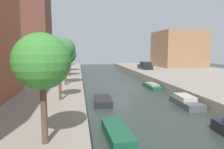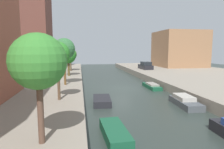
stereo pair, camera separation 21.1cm
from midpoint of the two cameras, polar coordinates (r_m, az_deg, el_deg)
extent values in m
plane|color=#2D3833|center=(25.86, 2.49, -3.97)|extent=(84.00, 84.00, 0.00)
cube|color=gray|center=(32.40, 29.41, -1.73)|extent=(20.00, 64.00, 1.00)
cube|color=brown|center=(43.66, -24.91, 18.52)|extent=(10.00, 8.91, 26.09)
cube|color=#9E704C|center=(49.88, 18.40, 6.98)|extent=(10.00, 10.14, 8.22)
cylinder|color=brown|center=(9.06, -19.59, -10.33)|extent=(0.27, 0.27, 2.71)
sphere|color=#3A8732|center=(8.67, -20.20, 3.56)|extent=(2.36, 2.36, 2.36)
cylinder|color=brown|center=(16.31, -15.12, -1.87)|extent=(0.22, 0.22, 3.03)
sphere|color=#308329|center=(16.12, -15.38, 5.80)|extent=(1.90, 1.90, 1.90)
cylinder|color=brown|center=(23.11, -13.54, 1.06)|extent=(0.25, 0.25, 3.23)
sphere|color=#35713D|center=(22.98, -13.72, 7.17)|extent=(2.41, 2.41, 2.41)
cylinder|color=brown|center=(31.01, -12.55, 1.70)|extent=(0.33, 0.33, 2.24)
sphere|color=#287E25|center=(30.89, -12.65, 5.21)|extent=(2.24, 2.24, 2.24)
cylinder|color=brown|center=(38.20, -12.03, 2.74)|extent=(0.26, 0.26, 2.26)
sphere|color=#397D26|center=(38.10, -12.10, 5.66)|extent=(2.32, 2.32, 2.32)
cube|color=black|center=(41.38, 9.33, 2.17)|extent=(2.01, 4.26, 0.86)
cube|color=#1E2328|center=(41.02, 9.50, 3.20)|extent=(1.72, 2.36, 0.67)
cube|color=#195638|center=(11.73, 0.95, -16.48)|extent=(1.41, 3.66, 0.62)
cube|color=#232328|center=(18.59, -3.00, -7.52)|extent=(1.79, 3.33, 0.58)
cube|color=#4C5156|center=(19.08, 20.25, -7.64)|extent=(1.75, 4.10, 0.55)
cube|color=#B2ADA3|center=(19.22, 19.87, -6.13)|extent=(1.41, 2.28, 0.35)
cube|color=#195638|center=(26.44, 11.18, -3.37)|extent=(1.27, 4.15, 0.44)
cube|color=gray|center=(26.23, 11.32, -2.73)|extent=(1.08, 2.28, 0.21)
camera|label=1|loc=(0.11, -90.20, -0.03)|focal=31.79mm
camera|label=2|loc=(0.11, 89.80, 0.03)|focal=31.79mm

